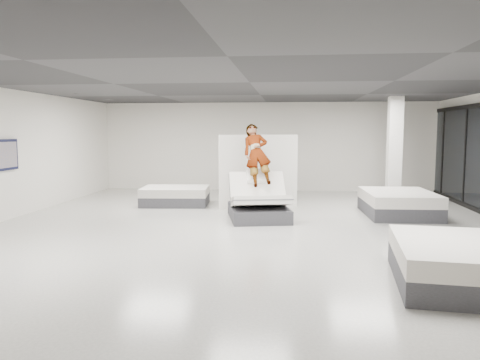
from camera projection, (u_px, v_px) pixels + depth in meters
The scene contains 10 objects.
room at pixel (249, 158), 10.10m from camera, with size 14.00×14.04×3.20m.
hero_bed at pixel (259, 205), 11.52m from camera, with size 1.73×2.08×1.23m.
person at pixel (257, 168), 11.76m from camera, with size 0.64×0.42×1.75m, color slate.
remote at pixel (268, 178), 11.46m from camera, with size 0.05×0.14×0.03m, color black.
divider_panel at pixel (259, 172), 13.15m from camera, with size 2.27×0.10×2.07m, color white.
flat_bed_right_far at pixel (398, 203), 12.06m from camera, with size 1.77×2.31×0.62m.
flat_bed_right_near at pixel (458, 263), 6.61m from camera, with size 1.90×2.39×0.61m.
flat_bed_left_far at pixel (175, 196), 13.81m from camera, with size 2.02×1.59×0.52m.
column at pixel (394, 150), 14.12m from camera, with size 0.40×0.40×3.20m, color white.
wall_poster at pixel (6, 155), 11.23m from camera, with size 0.06×0.95×0.75m.
Camera 1 is at (0.89, -10.06, 2.17)m, focal length 35.00 mm.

